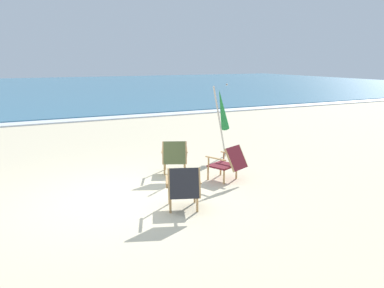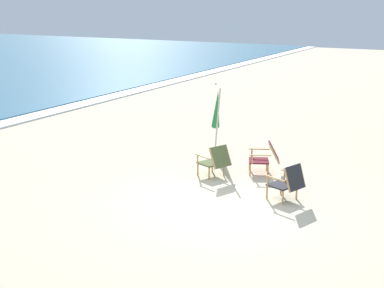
# 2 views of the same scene
# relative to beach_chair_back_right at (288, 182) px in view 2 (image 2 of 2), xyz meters

# --- Properties ---
(ground_plane) EXTENTS (80.00, 80.00, 0.00)m
(ground_plane) POSITION_rel_beach_chair_back_right_xyz_m (-0.89, 1.09, -0.43)
(ground_plane) COLOR beige
(beach_chair_back_right) EXTENTS (0.77, 0.83, 0.82)m
(beach_chair_back_right) POSITION_rel_beach_chair_back_right_xyz_m (0.00, 0.00, 0.00)
(beach_chair_back_right) COLOR #28282D
(beach_chair_back_right) RESTS_ON ground
(beach_chair_back_left) EXTENTS (0.81, 0.88, 0.80)m
(beach_chair_back_left) POSITION_rel_beach_chair_back_right_xyz_m (0.70, 2.06, -0.00)
(beach_chair_back_left) COLOR #515B33
(beach_chair_back_left) RESTS_ON ground
(beach_chair_front_left) EXTENTS (0.83, 0.91, 0.79)m
(beach_chair_front_left) POSITION_rel_beach_chair_back_right_xyz_m (1.56, 1.10, -0.01)
(beach_chair_front_left) COLOR maroon
(beach_chair_front_left) RESTS_ON ground
(umbrella_furled_green) EXTENTS (0.78, 0.60, 1.99)m
(umbrella_furled_green) POSITION_rel_beach_chair_back_right_xyz_m (2.39, 2.85, 0.86)
(umbrella_furled_green) COLOR #B7B2A8
(umbrella_furled_green) RESTS_ON ground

